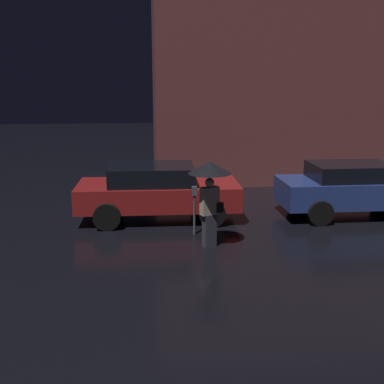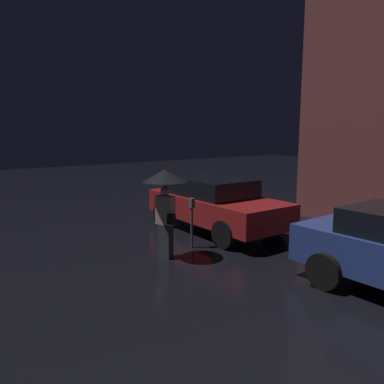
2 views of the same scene
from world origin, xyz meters
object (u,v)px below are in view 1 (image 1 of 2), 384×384
(parked_car_red, at_px, (157,190))
(parking_meter, at_px, (194,205))
(parked_car_blue, at_px, (354,188))
(pedestrian_with_umbrella, at_px, (210,181))

(parked_car_red, distance_m, parking_meter, 1.70)
(parked_car_blue, height_order, parking_meter, parked_car_blue)
(parked_car_red, distance_m, pedestrian_with_umbrella, 2.72)
(parked_car_blue, height_order, pedestrian_with_umbrella, pedestrian_with_umbrella)
(parked_car_red, xyz_separation_m, pedestrian_with_umbrella, (1.08, -2.38, 0.75))
(parked_car_red, xyz_separation_m, parked_car_blue, (5.41, -0.26, -0.01))
(pedestrian_with_umbrella, bearing_deg, parked_car_red, 93.16)
(pedestrian_with_umbrella, bearing_deg, parked_car_blue, 4.68)
(parked_car_blue, bearing_deg, parking_meter, -164.43)
(pedestrian_with_umbrella, relative_size, parking_meter, 1.63)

